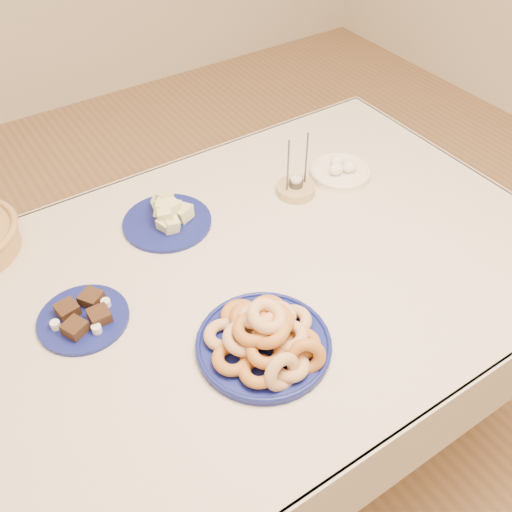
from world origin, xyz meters
name	(u,v)px	position (x,y,z in m)	size (l,w,h in m)	color
ground	(248,424)	(0.00, 0.00, 0.00)	(5.00, 5.00, 0.00)	olive
dining_table	(246,300)	(0.00, 0.00, 0.64)	(1.71, 1.11, 0.75)	brown
donut_platter	(266,339)	(-0.09, -0.23, 0.79)	(0.33, 0.33, 0.14)	navy
melon_plate	(168,217)	(-0.07, 0.28, 0.78)	(0.30, 0.30, 0.09)	navy
brownie_plate	(83,317)	(-0.40, 0.08, 0.76)	(0.26, 0.26, 0.04)	navy
candle_holder	(296,188)	(0.31, 0.20, 0.77)	(0.12, 0.12, 0.20)	tan
egg_bowl	(340,171)	(0.47, 0.19, 0.77)	(0.20, 0.20, 0.06)	white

